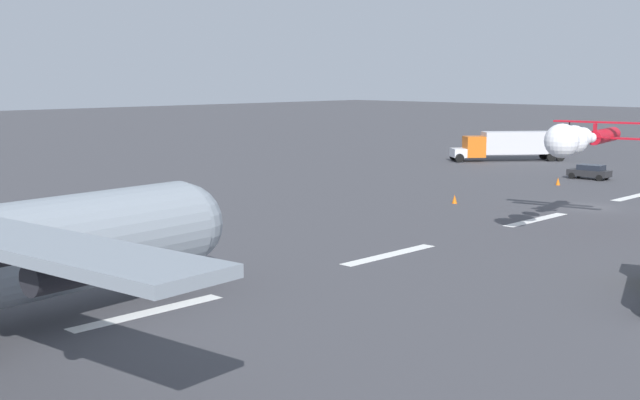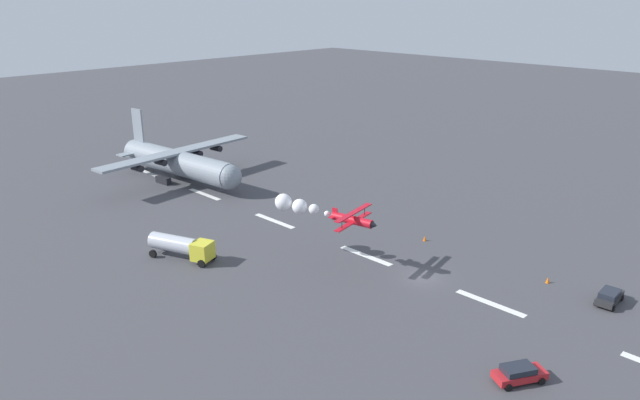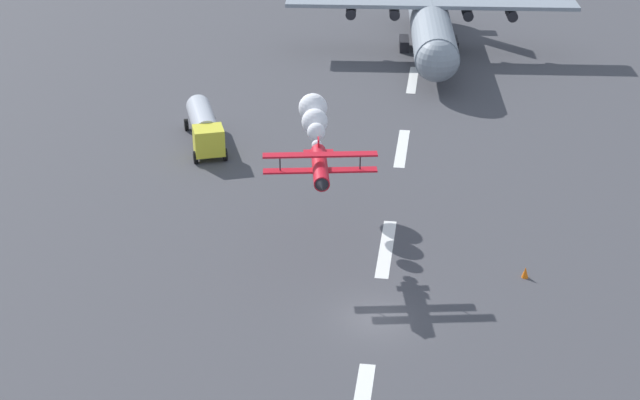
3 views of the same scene
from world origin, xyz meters
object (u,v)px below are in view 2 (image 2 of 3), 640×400
object	(u,v)px
traffic_cone_near	(548,280)
fuel_tanker_truck	(182,246)
traffic_cone_far	(425,238)
followme_car_yellow	(609,296)
stunt_biplane_red	(309,209)
airport_staff_sedan	(519,373)
cargo_transport_plane	(183,163)

from	to	relation	value
traffic_cone_near	fuel_tanker_truck	bearing A→B (deg)	35.56
traffic_cone_far	followme_car_yellow	bearing A→B (deg)	179.13
stunt_biplane_red	airport_staff_sedan	xyz separation A→B (m)	(-30.34, 5.05, -5.81)
stunt_biplane_red	traffic_cone_far	distance (m)	17.45
followme_car_yellow	airport_staff_sedan	bearing A→B (deg)	88.31
stunt_biplane_red	cargo_transport_plane	bearing A→B (deg)	-10.16
fuel_tanker_truck	airport_staff_sedan	distance (m)	42.08
traffic_cone_near	traffic_cone_far	xyz separation A→B (m)	(17.10, -0.36, 0.00)
followme_car_yellow	traffic_cone_near	xyz separation A→B (m)	(6.70, 0.00, -0.44)
traffic_cone_near	followme_car_yellow	bearing A→B (deg)	-179.97
stunt_biplane_red	traffic_cone_far	bearing A→B (deg)	-115.85
stunt_biplane_red	followme_car_yellow	distance (m)	34.55
followme_car_yellow	traffic_cone_near	world-z (taller)	followme_car_yellow
traffic_cone_far	traffic_cone_near	bearing A→B (deg)	178.78
airport_staff_sedan	traffic_cone_far	bearing A→B (deg)	-40.30
stunt_biplane_red	fuel_tanker_truck	world-z (taller)	stunt_biplane_red
airport_staff_sedan	fuel_tanker_truck	bearing A→B (deg)	8.25
airport_staff_sedan	stunt_biplane_red	bearing A→B (deg)	-9.44
cargo_transport_plane	airport_staff_sedan	distance (m)	69.56
traffic_cone_near	traffic_cone_far	size ratio (longest dim) A/B	1.00
airport_staff_sedan	traffic_cone_far	world-z (taller)	airport_staff_sedan
stunt_biplane_red	followme_car_yellow	world-z (taller)	stunt_biplane_red
traffic_cone_near	cargo_transport_plane	bearing A→B (deg)	6.82
fuel_tanker_truck	traffic_cone_near	world-z (taller)	fuel_tanker_truck
airport_staff_sedan	traffic_cone_far	size ratio (longest dim) A/B	6.41
stunt_biplane_red	airport_staff_sedan	bearing A→B (deg)	170.56
stunt_biplane_red	traffic_cone_near	xyz separation A→B (m)	(-24.20, -14.30, -6.25)
stunt_biplane_red	traffic_cone_near	bearing A→B (deg)	-149.43
cargo_transport_plane	stunt_biplane_red	size ratio (longest dim) A/B	2.19
cargo_transport_plane	followme_car_yellow	xyz separation A→B (m)	(-69.06, -7.46, -2.69)
cargo_transport_plane	traffic_cone_far	distance (m)	46.03
fuel_tanker_truck	traffic_cone_near	bearing A→B (deg)	-144.44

